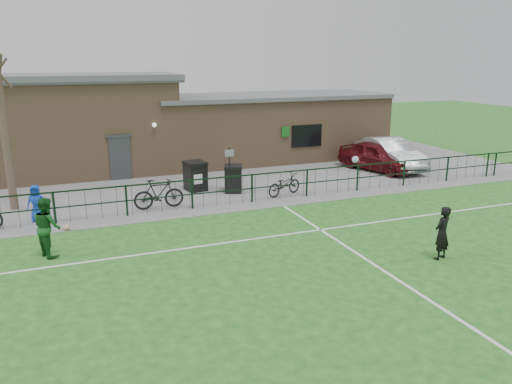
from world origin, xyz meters
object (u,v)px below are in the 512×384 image
object	(u,v)px
car_maroon	(378,156)
car_silver	(390,153)
bare_tree	(5,133)
wheelie_bin_left	(195,177)
bicycle_e	(284,184)
spectator_child	(36,203)
sign_post	(229,170)
outfield_player	(47,227)
wheelie_bin_right	(233,180)
bicycle_d	(159,194)
ball_ground	(67,227)

from	to	relation	value
car_maroon	car_silver	world-z (taller)	car_silver
bare_tree	wheelie_bin_left	world-z (taller)	bare_tree
bicycle_e	spectator_child	distance (m)	9.76
car_maroon	bicycle_e	xyz separation A→B (m)	(-6.58, -2.66, -0.27)
wheelie_bin_left	sign_post	size ratio (longest dim) A/B	0.61
wheelie_bin_left	outfield_player	world-z (taller)	outfield_player
wheelie_bin_right	car_maroon	distance (m)	8.53
bare_tree	car_silver	distance (m)	18.27
car_maroon	bicycle_d	size ratio (longest dim) A/B	2.26
car_silver	bicycle_e	distance (m)	7.99
wheelie_bin_right	car_silver	size ratio (longest dim) A/B	0.23
car_maroon	spectator_child	world-z (taller)	car_maroon
bicycle_d	sign_post	bearing A→B (deg)	-69.12
bicycle_d	wheelie_bin_left	bearing A→B (deg)	-42.50
wheelie_bin_left	spectator_child	size ratio (longest dim) A/B	0.90
outfield_player	ball_ground	bearing A→B (deg)	-37.67
bare_tree	car_maroon	xyz separation A→B (m)	(17.24, 0.66, -2.23)
ball_ground	spectator_child	bearing A→B (deg)	123.06
bicycle_e	ball_ground	size ratio (longest dim) A/B	7.52
spectator_child	sign_post	bearing A→B (deg)	23.29
bare_tree	spectator_child	xyz separation A→B (m)	(0.90, -1.95, -2.31)
sign_post	spectator_child	bearing A→B (deg)	-171.15
bare_tree	bicycle_d	xyz separation A→B (m)	(5.30, -1.99, -2.39)
wheelie_bin_right	outfield_player	world-z (taller)	outfield_player
car_silver	outfield_player	world-z (taller)	outfield_player
wheelie_bin_left	bicycle_e	size ratio (longest dim) A/B	0.67
car_maroon	wheelie_bin_right	bearing A→B (deg)	172.57
wheelie_bin_left	bare_tree	bearing A→B (deg)	171.66
wheelie_bin_left	bicycle_d	xyz separation A→B (m)	(-2.04, -2.19, -0.02)
wheelie_bin_left	bicycle_e	bearing A→B (deg)	-43.50
car_maroon	ball_ground	bearing A→B (deg)	178.29
car_maroon	bicycle_e	size ratio (longest dim) A/B	2.43
outfield_player	bicycle_d	bearing A→B (deg)	-72.42
sign_post	car_silver	size ratio (longest dim) A/B	0.41
bare_tree	outfield_player	bearing A→B (deg)	-76.51
bicycle_d	bare_tree	bearing A→B (deg)	69.95
sign_post	car_silver	world-z (taller)	sign_post
sign_post	outfield_player	size ratio (longest dim) A/B	1.11
car_silver	bicycle_e	bearing A→B (deg)	-154.95
wheelie_bin_left	sign_post	bearing A→B (deg)	-46.52
bare_tree	car_maroon	distance (m)	17.40
wheelie_bin_left	car_maroon	size ratio (longest dim) A/B	0.28
bicycle_d	spectator_child	size ratio (longest dim) A/B	1.45
sign_post	spectator_child	xyz separation A→B (m)	(-7.72, -1.20, -0.33)
outfield_player	ball_ground	xyz separation A→B (m)	(0.51, 2.15, -0.78)
car_silver	spectator_child	size ratio (longest dim) A/B	3.63
spectator_child	outfield_player	bearing A→B (deg)	-68.81
bare_tree	spectator_child	bearing A→B (deg)	-65.16
bicycle_d	outfield_player	size ratio (longest dim) A/B	1.08
sign_post	spectator_child	size ratio (longest dim) A/B	1.49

